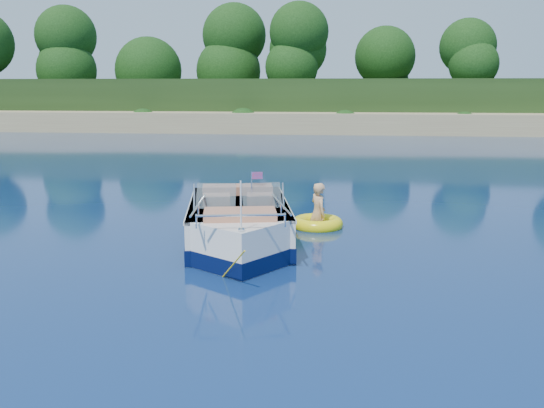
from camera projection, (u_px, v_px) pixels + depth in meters
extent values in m
plane|color=#091C45|center=(350.00, 303.00, 9.82)|extent=(160.00, 160.00, 0.00)
cube|color=#988158|center=(346.00, 125.00, 46.76)|extent=(170.00, 8.00, 2.00)
cube|color=black|center=(345.00, 106.00, 72.97)|extent=(170.00, 56.00, 6.00)
cylinder|color=#302010|center=(131.00, 90.00, 50.75)|extent=(0.44, 0.44, 3.20)
sphere|color=black|center=(129.00, 53.00, 50.17)|extent=(5.28, 5.28, 5.28)
cylinder|color=#302010|center=(346.00, 88.00, 50.12)|extent=(0.44, 0.44, 3.60)
sphere|color=black|center=(347.00, 45.00, 49.46)|extent=(5.94, 5.94, 5.94)
cube|color=white|center=(239.00, 226.00, 13.76)|extent=(2.88, 4.40, 1.13)
cube|color=white|center=(241.00, 249.00, 11.88)|extent=(2.11, 2.11, 1.13)
cube|color=#060E35|center=(239.00, 233.00, 13.79)|extent=(2.92, 4.45, 0.32)
cube|color=#060E35|center=(241.00, 256.00, 11.91)|extent=(2.16, 2.16, 0.32)
cube|color=tan|center=(238.00, 210.00, 14.02)|extent=(2.23, 3.12, 0.11)
cube|color=white|center=(238.00, 203.00, 13.66)|extent=(2.92, 4.41, 0.06)
cube|color=black|center=(237.00, 205.00, 15.93)|extent=(0.65, 0.48, 0.97)
cube|color=#8C9EA5|center=(216.00, 196.00, 12.83)|extent=(0.85, 0.33, 0.52)
cube|color=#8C9EA5|center=(262.00, 195.00, 12.90)|extent=(0.89, 0.54, 0.52)
cube|color=#BA7456|center=(217.00, 205.00, 13.36)|extent=(0.69, 0.69, 0.43)
cube|color=#BA7456|center=(260.00, 204.00, 13.42)|extent=(0.69, 0.69, 0.43)
cube|color=#BA7456|center=(238.00, 194.00, 14.71)|extent=(1.76, 0.90, 0.41)
cube|color=#BA7456|center=(240.00, 219.00, 11.97)|extent=(1.55, 1.06, 0.37)
cylinder|color=white|center=(241.00, 206.00, 10.88)|extent=(0.04, 0.04, 0.91)
cube|color=red|center=(257.00, 175.00, 12.81)|extent=(0.24, 0.06, 0.15)
cube|color=silver|center=(241.00, 229.00, 10.91)|extent=(0.12, 0.08, 0.05)
cylinder|color=yellow|center=(233.00, 265.00, 10.63)|extent=(0.62, 1.01, 0.82)
torus|color=#FFEC10|center=(317.00, 224.00, 15.11)|extent=(1.60, 1.60, 0.34)
torus|color=#B50924|center=(317.00, 223.00, 15.11)|extent=(1.32, 1.32, 0.11)
imported|color=#DFA775|center=(317.00, 228.00, 15.06)|extent=(0.76, 0.92, 1.67)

